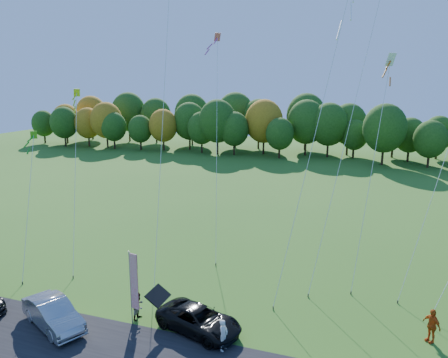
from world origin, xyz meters
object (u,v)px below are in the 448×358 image
(silver_sedan, at_px, (53,314))
(feather_flag, at_px, (133,281))
(black_suv, at_px, (199,320))
(person_east, at_px, (431,325))

(silver_sedan, bearing_deg, feather_flag, -41.85)
(black_suv, height_order, feather_flag, feather_flag)
(feather_flag, bearing_deg, black_suv, 8.76)
(silver_sedan, bearing_deg, person_east, -48.91)
(black_suv, bearing_deg, silver_sedan, 122.98)
(black_suv, distance_m, silver_sedan, 8.01)
(silver_sedan, bearing_deg, black_suv, -47.99)
(black_suv, relative_size, feather_flag, 1.13)
(silver_sedan, height_order, feather_flag, feather_flag)
(person_east, bearing_deg, feather_flag, -119.74)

